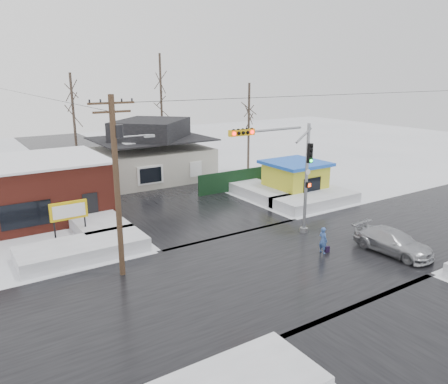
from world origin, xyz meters
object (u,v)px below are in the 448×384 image
utility_pole (118,177)px  car (393,242)px  marquee_sign (69,212)px  kiosk (295,178)px  traffic_signal (288,166)px  pedestrian (323,241)px

utility_pole → car: 15.60m
marquee_sign → utility_pole: bearing=-79.9°
kiosk → car: (-3.63, -12.26, -0.79)m
traffic_signal → pedestrian: 4.86m
marquee_sign → kiosk: (18.50, 0.50, -0.46)m
utility_pole → traffic_signal: bearing=-2.9°
pedestrian → kiosk: bearing=-35.4°
marquee_sign → car: (14.87, -11.76, -1.25)m
kiosk → pedestrian: size_ratio=2.97×
traffic_signal → utility_pole: 10.39m
kiosk → marquee_sign: bearing=-178.4°
traffic_signal → pedestrian: bearing=-88.5°
utility_pole → kiosk: (17.43, 6.49, -3.65)m
kiosk → pedestrian: 12.31m
utility_pole → pedestrian: utility_pole is taller
traffic_signal → car: 7.36m
utility_pole → car: bearing=-22.7°
utility_pole → marquee_sign: 6.87m
kiosk → car: size_ratio=1.00×
marquee_sign → kiosk: kiosk is taller
marquee_sign → car: size_ratio=0.55×
utility_pole → kiosk: utility_pole is taller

